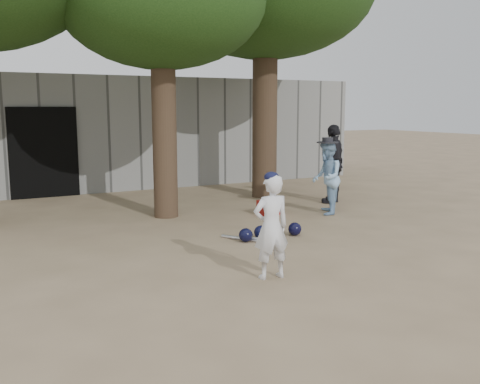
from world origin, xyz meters
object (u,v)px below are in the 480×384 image
boy_player (271,227)px  spectator_blue (327,178)px  spectator_dark (333,164)px  red_bag (269,207)px

boy_player → spectator_blue: (3.18, 3.07, 0.08)m
boy_player → spectator_dark: size_ratio=0.75×
boy_player → spectator_dark: spectator_dark is taller
spectator_dark → spectator_blue: bearing=12.6°
spectator_blue → spectator_dark: 1.40m
boy_player → spectator_dark: 5.81m
spectator_dark → red_bag: (-2.02, -0.52, -0.75)m
spectator_blue → spectator_dark: (0.95, 1.02, 0.15)m
boy_player → spectator_blue: spectator_blue is taller
boy_player → spectator_dark: (4.13, 4.08, 0.23)m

